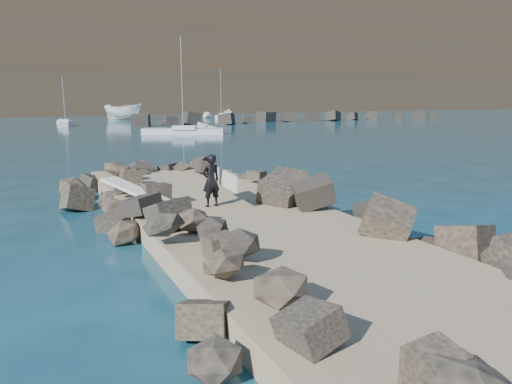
{
  "coord_description": "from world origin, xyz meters",
  "views": [
    {
      "loc": [
        -5.89,
        -13.5,
        4.21
      ],
      "look_at": [
        0.0,
        -1.0,
        1.5
      ],
      "focal_mm": 35.0,
      "sensor_mm": 36.0,
      "label": 1
    }
  ],
  "objects_px": {
    "surfboard_resting": "(135,194)",
    "sailboat_d": "(221,116)",
    "boat_imported": "(123,112)",
    "surfer_with_board": "(213,180)"
  },
  "relations": [
    {
      "from": "surfboard_resting",
      "to": "sailboat_d",
      "type": "height_order",
      "value": "sailboat_d"
    },
    {
      "from": "surfboard_resting",
      "to": "boat_imported",
      "type": "height_order",
      "value": "boat_imported"
    },
    {
      "from": "surfboard_resting",
      "to": "sailboat_d",
      "type": "xyz_separation_m",
      "value": [
        29.46,
        67.8,
        -0.69
      ]
    },
    {
      "from": "surfer_with_board",
      "to": "sailboat_d",
      "type": "relative_size",
      "value": 0.24
    },
    {
      "from": "surfer_with_board",
      "to": "sailboat_d",
      "type": "xyz_separation_m",
      "value": [
        27.12,
        68.81,
        -1.12
      ]
    },
    {
      "from": "surfboard_resting",
      "to": "sailboat_d",
      "type": "relative_size",
      "value": 0.29
    },
    {
      "from": "boat_imported",
      "to": "sailboat_d",
      "type": "relative_size",
      "value": 0.8
    },
    {
      "from": "surfboard_resting",
      "to": "boat_imported",
      "type": "relative_size",
      "value": 0.36
    },
    {
      "from": "surfboard_resting",
      "to": "surfer_with_board",
      "type": "xyz_separation_m",
      "value": [
        2.34,
        -1.01,
        0.42
      ]
    },
    {
      "from": "surfboard_resting",
      "to": "sailboat_d",
      "type": "distance_m",
      "value": 73.93
    }
  ]
}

